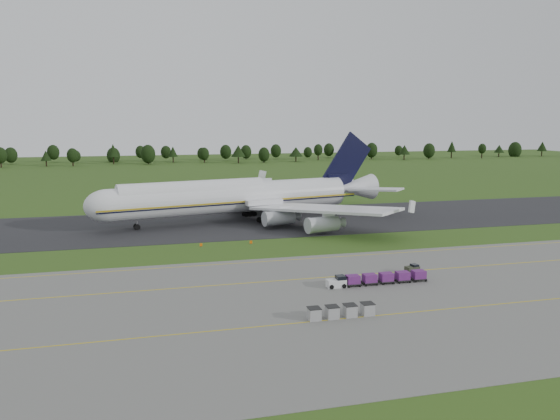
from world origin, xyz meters
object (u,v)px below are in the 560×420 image
object	(u,v)px
uld_row	(341,311)
baggage_train	(376,278)
aircraft	(239,196)
utility_cart	(412,270)
edge_markers	(226,244)

from	to	relation	value
uld_row	baggage_train	bearing A→B (deg)	49.89
aircraft	utility_cart	bearing A→B (deg)	-70.41
aircraft	uld_row	bearing A→B (deg)	-89.28
aircraft	utility_cart	xyz separation A→B (m)	(19.16, -53.84, -5.56)
utility_cart	uld_row	size ratio (longest dim) A/B	0.27
aircraft	baggage_train	distance (m)	59.03
utility_cart	aircraft	bearing A→B (deg)	109.59
aircraft	utility_cart	size ratio (longest dim) A/B	32.40
edge_markers	utility_cart	bearing A→B (deg)	-47.12
baggage_train	edge_markers	bearing A→B (deg)	119.37
baggage_train	uld_row	distance (m)	15.75
aircraft	edge_markers	size ratio (longest dim) A/B	7.31
utility_cart	edge_markers	xyz separation A→B (m)	(-26.24, 28.26, -0.38)
utility_cart	baggage_train	bearing A→B (deg)	-154.33
utility_cart	edge_markers	distance (m)	38.56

